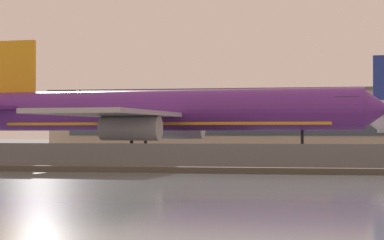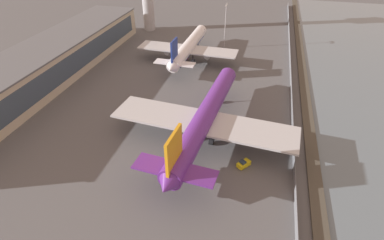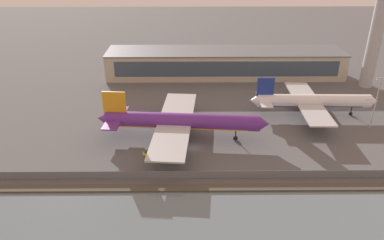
% 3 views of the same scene
% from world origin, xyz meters
% --- Properties ---
extents(ground_plane, '(500.00, 500.00, 0.00)m').
position_xyz_m(ground_plane, '(0.00, 0.00, 0.00)').
color(ground_plane, '#565659').
extents(shoreline_seawall, '(320.00, 3.00, 0.50)m').
position_xyz_m(shoreline_seawall, '(0.00, -20.50, 0.25)').
color(shoreline_seawall, '#474238').
rests_on(shoreline_seawall, ground).
extents(perimeter_fence, '(280.00, 0.10, 2.39)m').
position_xyz_m(perimeter_fence, '(0.00, -16.00, 1.19)').
color(perimeter_fence, slate).
rests_on(perimeter_fence, ground).
extents(cargo_jet_purple, '(54.38, 46.98, 15.47)m').
position_xyz_m(cargo_jet_purple, '(-4.04, 6.29, 5.90)').
color(cargo_jet_purple, '#602889').
rests_on(cargo_jet_purple, ground).
extents(passenger_jet_white, '(45.50, 38.49, 14.23)m').
position_xyz_m(passenger_jet_white, '(42.69, 22.97, 5.44)').
color(passenger_jet_white, white).
rests_on(passenger_jet_white, ground).
extents(baggage_tug, '(3.51, 3.23, 1.80)m').
position_xyz_m(baggage_tug, '(-13.07, -4.88, 0.81)').
color(baggage_tug, yellow).
rests_on(baggage_tug, ground).
extents(ops_van, '(4.73, 5.45, 2.48)m').
position_xyz_m(ops_van, '(42.21, 26.11, 1.28)').
color(ops_van, red).
rests_on(ops_van, ground).
extents(terminal_building, '(106.69, 19.72, 11.74)m').
position_xyz_m(terminal_building, '(15.35, 65.88, 5.88)').
color(terminal_building, '#BCB299').
rests_on(terminal_building, ground).
extents(apron_light_mast_apron_west, '(3.20, 0.40, 18.53)m').
position_xyz_m(apron_light_mast_apron_west, '(59.32, 11.46, 10.52)').
color(apron_light_mast_apron_west, '#A8A8AD').
rests_on(apron_light_mast_apron_west, ground).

